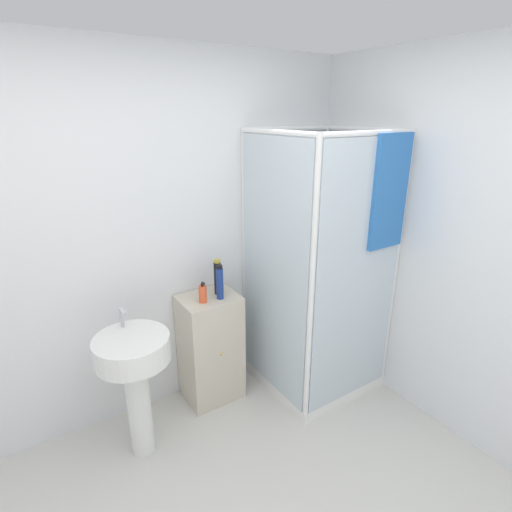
% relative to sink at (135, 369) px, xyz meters
% --- Properties ---
extents(wall_back, '(6.40, 0.06, 2.50)m').
position_rel_sink_xyz_m(wall_back, '(0.18, 0.44, 0.62)').
color(wall_back, silver).
rests_on(wall_back, ground_plane).
extents(shower_enclosure, '(0.83, 0.86, 1.99)m').
position_rel_sink_xyz_m(shower_enclosure, '(1.38, -0.08, -0.05)').
color(shower_enclosure, white).
rests_on(shower_enclosure, ground_plane).
extents(vanity_cabinet, '(0.41, 0.36, 0.84)m').
position_rel_sink_xyz_m(vanity_cabinet, '(0.63, 0.24, -0.20)').
color(vanity_cabinet, beige).
rests_on(vanity_cabinet, ground_plane).
extents(sink, '(0.45, 0.45, 0.97)m').
position_rel_sink_xyz_m(sink, '(0.00, 0.00, 0.00)').
color(sink, white).
rests_on(sink, ground_plane).
extents(soap_dispenser, '(0.06, 0.06, 0.15)m').
position_rel_sink_xyz_m(soap_dispenser, '(0.56, 0.19, 0.28)').
color(soap_dispenser, '#E5562D').
rests_on(soap_dispenser, vanity_cabinet).
extents(shampoo_bottle_tall_black, '(0.05, 0.05, 0.26)m').
position_rel_sink_xyz_m(shampoo_bottle_tall_black, '(0.71, 0.25, 0.35)').
color(shampoo_bottle_tall_black, black).
rests_on(shampoo_bottle_tall_black, vanity_cabinet).
extents(shampoo_bottle_blue, '(0.05, 0.05, 0.25)m').
position_rel_sink_xyz_m(shampoo_bottle_blue, '(0.69, 0.17, 0.34)').
color(shampoo_bottle_blue, navy).
rests_on(shampoo_bottle_blue, vanity_cabinet).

